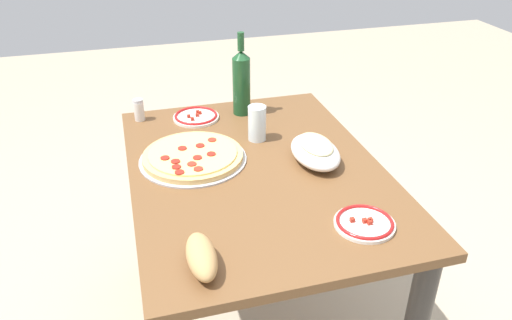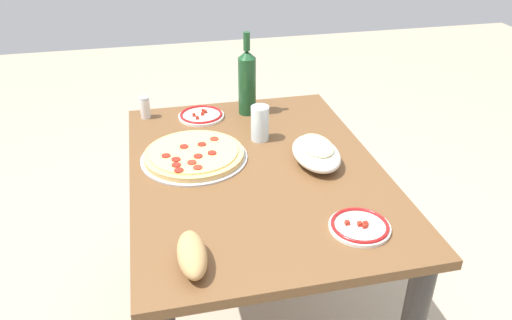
% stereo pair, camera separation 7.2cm
% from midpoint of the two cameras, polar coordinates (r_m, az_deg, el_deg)
% --- Properties ---
extents(dining_table, '(1.11, 0.81, 0.76)m').
position_cam_midpoint_polar(dining_table, '(1.72, -1.19, -5.09)').
color(dining_table, brown).
rests_on(dining_table, ground).
extents(pepperoni_pizza, '(0.36, 0.36, 0.03)m').
position_cam_midpoint_polar(pepperoni_pizza, '(1.70, -8.39, 0.39)').
color(pepperoni_pizza, '#B7B7BC').
rests_on(pepperoni_pizza, dining_table).
extents(baked_pasta_dish, '(0.24, 0.15, 0.08)m').
position_cam_midpoint_polar(baked_pasta_dish, '(1.67, 5.55, 1.09)').
color(baked_pasta_dish, white).
rests_on(baked_pasta_dish, dining_table).
extents(wine_bottle, '(0.07, 0.07, 0.33)m').
position_cam_midpoint_polar(wine_bottle, '(1.98, -2.72, 8.91)').
color(wine_bottle, '#194723').
rests_on(wine_bottle, dining_table).
extents(water_glass, '(0.07, 0.07, 0.13)m').
position_cam_midpoint_polar(water_glass, '(1.80, -1.02, 4.20)').
color(water_glass, silver).
rests_on(water_glass, dining_table).
extents(side_plate_near, '(0.18, 0.18, 0.02)m').
position_cam_midpoint_polar(side_plate_near, '(2.00, -7.87, 4.91)').
color(side_plate_near, white).
rests_on(side_plate_near, dining_table).
extents(side_plate_far, '(0.17, 0.17, 0.02)m').
position_cam_midpoint_polar(side_plate_far, '(1.41, 10.82, -7.06)').
color(side_plate_far, white).
rests_on(side_plate_far, dining_table).
extents(bread_loaf, '(0.17, 0.07, 0.07)m').
position_cam_midpoint_polar(bread_loaf, '(1.25, -7.88, -10.84)').
color(bread_loaf, tan).
rests_on(bread_loaf, dining_table).
extents(spice_shaker, '(0.04, 0.04, 0.09)m').
position_cam_midpoint_polar(spice_shaker, '(2.01, -14.17, 5.53)').
color(spice_shaker, silver).
rests_on(spice_shaker, dining_table).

